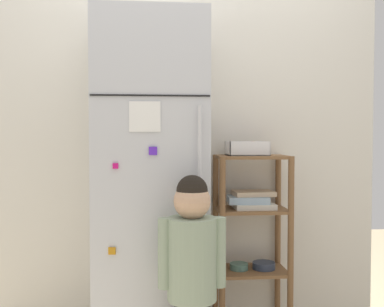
{
  "coord_description": "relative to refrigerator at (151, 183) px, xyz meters",
  "views": [
    {
      "loc": [
        -0.18,
        -2.55,
        1.19
      ],
      "look_at": [
        0.06,
        0.02,
        1.09
      ],
      "focal_mm": 43.07,
      "sensor_mm": 36.0,
      "label": 1
    }
  ],
  "objects": [
    {
      "name": "child_standing",
      "position": [
        0.19,
        -0.42,
        -0.32
      ],
      "size": [
        0.32,
        0.24,
        1.01
      ],
      "color": "#373C34",
      "rests_on": "ground"
    },
    {
      "name": "fruit_bin",
      "position": [
        0.6,
        0.14,
        0.19
      ],
      "size": [
        0.24,
        0.19,
        0.09
      ],
      "color": "white",
      "rests_on": "pantry_shelf_unit"
    },
    {
      "name": "kitchen_wall_back",
      "position": [
        0.17,
        0.31,
        0.25
      ],
      "size": [
        2.53,
        0.03,
        2.35
      ],
      "primitive_type": "cube",
      "color": "silver",
      "rests_on": "ground"
    },
    {
      "name": "refrigerator",
      "position": [
        0.0,
        0.0,
        0.0
      ],
      "size": [
        0.6,
        0.59,
        1.85
      ],
      "color": "silver",
      "rests_on": "ground"
    },
    {
      "name": "pantry_shelf_unit",
      "position": [
        0.6,
        0.13,
        -0.26
      ],
      "size": [
        0.43,
        0.3,
        1.07
      ],
      "color": "brown",
      "rests_on": "ground"
    }
  ]
}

